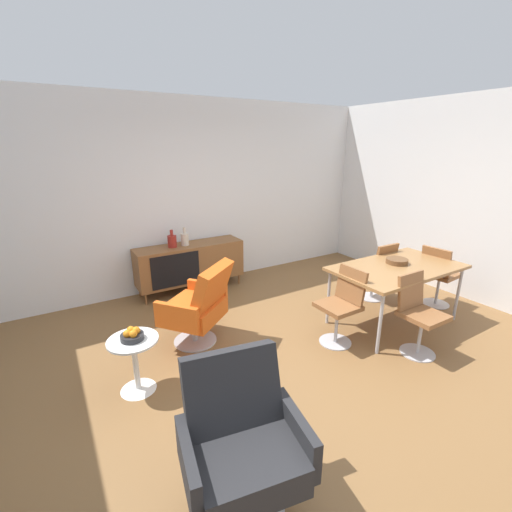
% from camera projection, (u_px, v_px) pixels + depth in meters
% --- Properties ---
extents(ground_plane, '(8.32, 8.32, 0.00)m').
position_uv_depth(ground_plane, '(288.00, 362.00, 3.58)').
color(ground_plane, brown).
extents(wall_back, '(6.80, 0.12, 2.80)m').
position_uv_depth(wall_back, '(189.00, 195.00, 5.26)').
color(wall_back, white).
rests_on(wall_back, ground_plane).
extents(wall_right, '(0.12, 5.60, 2.80)m').
position_uv_depth(wall_right, '(480.00, 201.00, 4.74)').
color(wall_right, white).
rests_on(wall_right, ground_plane).
extents(sideboard, '(1.60, 0.45, 0.72)m').
position_uv_depth(sideboard, '(190.00, 262.00, 5.24)').
color(sideboard, brown).
rests_on(sideboard, ground_plane).
extents(vase_cobalt, '(0.11, 0.11, 0.27)m').
position_uv_depth(vase_cobalt, '(185.00, 239.00, 5.09)').
color(vase_cobalt, beige).
rests_on(vase_cobalt, sideboard).
extents(vase_sculptural_dark, '(0.13, 0.13, 0.26)m').
position_uv_depth(vase_sculptural_dark, '(172.00, 241.00, 5.00)').
color(vase_sculptural_dark, maroon).
rests_on(vase_sculptural_dark, sideboard).
extents(dining_table, '(1.60, 0.90, 0.74)m').
position_uv_depth(dining_table, '(397.00, 269.00, 4.19)').
color(dining_table, olive).
rests_on(dining_table, ground_plane).
extents(wooden_bowl_on_table, '(0.26, 0.26, 0.06)m').
position_uv_depth(wooden_bowl_on_table, '(397.00, 261.00, 4.27)').
color(wooden_bowl_on_table, brown).
rests_on(wooden_bowl_on_table, dining_table).
extents(dining_chair_front_left, '(0.40, 0.43, 0.86)m').
position_uv_depth(dining_chair_front_left, '(418.00, 312.00, 3.63)').
color(dining_chair_front_left, brown).
rests_on(dining_chair_front_left, ground_plane).
extents(dining_chair_back_right, '(0.41, 0.43, 0.86)m').
position_uv_depth(dining_chair_back_right, '(378.00, 269.00, 4.89)').
color(dining_chair_back_right, brown).
rests_on(dining_chair_back_right, ground_plane).
extents(dining_chair_far_end, '(0.45, 0.43, 0.86)m').
position_uv_depth(dining_chair_far_end, '(438.00, 274.00, 4.70)').
color(dining_chair_far_end, brown).
rests_on(dining_chair_far_end, ground_plane).
extents(dining_chair_near_window, '(0.43, 0.41, 0.86)m').
position_uv_depth(dining_chair_near_window, '(342.00, 303.00, 3.82)').
color(dining_chair_near_window, brown).
rests_on(dining_chair_near_window, ground_plane).
extents(lounge_chair_red, '(0.91, 0.90, 0.95)m').
position_uv_depth(lounge_chair_red, '(199.00, 305.00, 3.79)').
color(lounge_chair_red, '#D85919').
rests_on(lounge_chair_red, ground_plane).
extents(armchair_black_shell, '(0.80, 0.75, 0.95)m').
position_uv_depth(armchair_black_shell, '(241.00, 439.00, 2.06)').
color(armchair_black_shell, '#262628').
rests_on(armchair_black_shell, ground_plane).
extents(side_table_round, '(0.44, 0.44, 0.52)m').
position_uv_depth(side_table_round, '(135.00, 359.00, 3.08)').
color(side_table_round, white).
rests_on(side_table_round, ground_plane).
extents(fruit_bowl, '(0.20, 0.20, 0.11)m').
position_uv_depth(fruit_bowl, '(132.00, 335.00, 3.01)').
color(fruit_bowl, '#262628').
rests_on(fruit_bowl, side_table_round).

